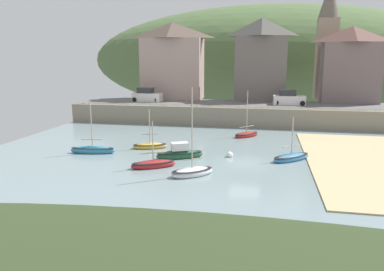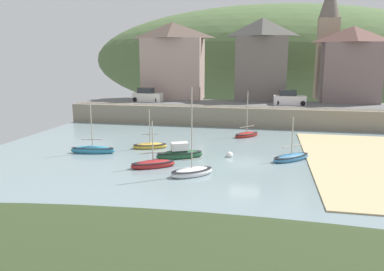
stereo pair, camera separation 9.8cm
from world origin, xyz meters
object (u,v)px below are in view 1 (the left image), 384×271
Objects in this scene: sailboat_tall_mast at (180,154)px; mooring_buoy at (230,155)px; waterfront_building_left at (172,60)px; sailboat_nearest_shore at (93,150)px; dinghy_open_wooden at (150,146)px; waterfront_building_centre at (261,59)px; waterfront_building_right at (350,64)px; parked_car_by_wall at (289,99)px; motorboat_with_cabin at (192,172)px; sailboat_far_left at (246,134)px; church_with_spire at (327,38)px; fishing_boat_green at (153,164)px; rowboat_small_beached at (291,157)px; parked_car_near_slipway at (147,96)px.

mooring_buoy is at bearing -9.15° from sailboat_tall_mast.
waterfront_building_left is 25.86m from sailboat_nearest_shore.
dinghy_open_wooden is at bearing 116.01° from sailboat_tall_mast.
waterfront_building_left is at bearing 180.00° from waterfront_building_centre.
parked_car_by_wall is at bearing -151.12° from waterfront_building_right.
sailboat_far_left is (3.13, 14.62, -0.04)m from motorboat_with_cabin.
fishing_boat_green is at bearing -117.91° from church_with_spire.
mooring_buoy is at bearing -64.90° from waterfront_building_left.
sailboat_far_left is 8.95m from mooring_buoy.
mooring_buoy is at bearing -120.75° from waterfront_building_right.
rowboat_small_beached is 17.39m from sailboat_nearest_shore.
church_with_spire is at bearing 67.64° from mooring_buoy.
waterfront_building_centre is 1.76× the size of motorboat_with_cabin.
dinghy_open_wooden is at bearing -68.98° from parked_car_near_slipway.
sailboat_nearest_shore is 8.46× the size of mooring_buoy.
church_with_spire reaches higher than parked_car_by_wall.
sailboat_far_left is (11.97, -14.60, -7.86)m from waterfront_building_left.
church_with_spire is at bearing 42.84° from sailboat_nearest_shore.
waterfront_building_centre reaches higher than sailboat_tall_mast.
fishing_boat_green is at bearing -105.09° from waterfront_building_centre.
waterfront_building_centre is 7.82m from parked_car_by_wall.
sailboat_tall_mast is at bearing -118.48° from parked_car_by_wall.
parked_car_near_slipway is at bearing -161.19° from church_with_spire.
motorboat_with_cabin is 4.95m from sailboat_tall_mast.
sailboat_tall_mast is (1.38, 3.14, 0.12)m from fishing_boat_green.
waterfront_building_centre is at bearing 85.25° from mooring_buoy.
waterfront_building_left reaches higher than parked_car_by_wall.
church_with_spire reaches higher than dinghy_open_wooden.
dinghy_open_wooden is 5.28m from sailboat_nearest_shore.
waterfront_building_right is 2.68× the size of fishing_boat_green.
church_with_spire is at bearing 10.16° from waterfront_building_left.
motorboat_with_cabin is at bearing -110.10° from parked_car_by_wall.
dinghy_open_wooden is at bearing 24.78° from sailboat_nearest_shore.
dinghy_open_wooden is at bearing 88.44° from motorboat_with_cabin.
sailboat_tall_mast is (-1.99, 4.53, 0.10)m from motorboat_with_cabin.
mooring_buoy is (-1.95, -23.51, -8.12)m from waterfront_building_centre.
waterfront_building_centre reaches higher than sailboat_nearest_shore.
dinghy_open_wooden is (-12.90, 1.76, -0.01)m from rowboat_small_beached.
motorboat_with_cabin is 14.95m from sailboat_far_left.
rowboat_small_beached is 13.02m from dinghy_open_wooden.
mooring_buoy is (11.01, -23.51, -7.93)m from waterfront_building_left.
sailboat_far_left is (-4.19, 8.94, 0.01)m from rowboat_small_beached.
parked_car_by_wall is (13.58, 17.29, 2.98)m from dinghy_open_wooden.
sailboat_far_left is 14.74m from fishing_boat_green.
church_with_spire is 4.09× the size of sailboat_tall_mast.
church_with_spire is 34.38m from sailboat_tall_mast.
waterfront_building_left is 2.90× the size of dinghy_open_wooden.
dinghy_open_wooden is 6.76× the size of mooring_buoy.
waterfront_building_right is 2.65× the size of dinghy_open_wooden.
fishing_boat_green is 6.67× the size of mooring_buoy.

